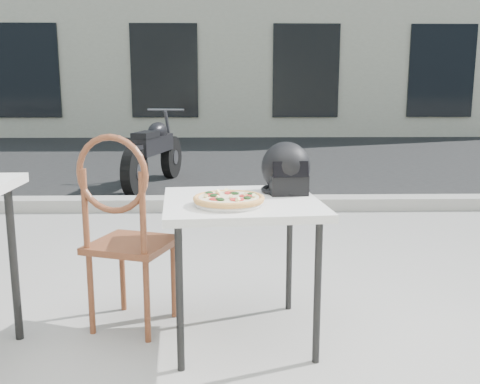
{
  "coord_description": "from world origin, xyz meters",
  "views": [
    {
      "loc": [
        -0.2,
        -2.16,
        1.17
      ],
      "look_at": [
        -0.14,
        0.16,
        0.72
      ],
      "focal_mm": 40.0,
      "sensor_mm": 36.0,
      "label": 1
    }
  ],
  "objects_px": {
    "cafe_chair_main": "(124,224)",
    "motorcycle": "(155,153)",
    "cafe_table_main": "(241,212)",
    "helmet": "(286,170)",
    "plate": "(229,203)",
    "pizza": "(229,198)"
  },
  "relations": [
    {
      "from": "cafe_table_main",
      "to": "motorcycle",
      "type": "distance_m",
      "value": 4.19
    },
    {
      "from": "pizza",
      "to": "motorcycle",
      "type": "bearing_deg",
      "value": 101.96
    },
    {
      "from": "pizza",
      "to": "helmet",
      "type": "bearing_deg",
      "value": 46.32
    },
    {
      "from": "plate",
      "to": "helmet",
      "type": "relative_size",
      "value": 1.41
    },
    {
      "from": "motorcycle",
      "to": "helmet",
      "type": "bearing_deg",
      "value": -61.16
    },
    {
      "from": "plate",
      "to": "pizza",
      "type": "height_order",
      "value": "pizza"
    },
    {
      "from": "pizza",
      "to": "cafe_chair_main",
      "type": "distance_m",
      "value": 0.56
    },
    {
      "from": "cafe_chair_main",
      "to": "motorcycle",
      "type": "distance_m",
      "value": 4.02
    },
    {
      "from": "helmet",
      "to": "cafe_chair_main",
      "type": "xyz_separation_m",
      "value": [
        -0.78,
        -0.1,
        -0.24
      ]
    },
    {
      "from": "cafe_chair_main",
      "to": "motorcycle",
      "type": "bearing_deg",
      "value": -65.52
    },
    {
      "from": "cafe_table_main",
      "to": "cafe_chair_main",
      "type": "xyz_separation_m",
      "value": [
        -0.56,
        0.07,
        -0.07
      ]
    },
    {
      "from": "cafe_table_main",
      "to": "plate",
      "type": "xyz_separation_m",
      "value": [
        -0.06,
        -0.13,
        0.07
      ]
    },
    {
      "from": "plate",
      "to": "motorcycle",
      "type": "distance_m",
      "value": 4.3
    },
    {
      "from": "helmet",
      "to": "motorcycle",
      "type": "relative_size",
      "value": 0.15
    },
    {
      "from": "helmet",
      "to": "motorcycle",
      "type": "xyz_separation_m",
      "value": [
        -1.17,
        3.9,
        -0.37
      ]
    },
    {
      "from": "cafe_chair_main",
      "to": "motorcycle",
      "type": "xyz_separation_m",
      "value": [
        -0.39,
        4.0,
        -0.14
      ]
    },
    {
      "from": "helmet",
      "to": "motorcycle",
      "type": "bearing_deg",
      "value": 100.84
    },
    {
      "from": "pizza",
      "to": "cafe_chair_main",
      "type": "xyz_separation_m",
      "value": [
        -0.5,
        0.19,
        -0.16
      ]
    },
    {
      "from": "helmet",
      "to": "motorcycle",
      "type": "height_order",
      "value": "motorcycle"
    },
    {
      "from": "plate",
      "to": "cafe_chair_main",
      "type": "bearing_deg",
      "value": 158.6
    },
    {
      "from": "pizza",
      "to": "helmet",
      "type": "xyz_separation_m",
      "value": [
        0.28,
        0.29,
        0.08
      ]
    },
    {
      "from": "cafe_table_main",
      "to": "motorcycle",
      "type": "bearing_deg",
      "value": 103.1
    }
  ]
}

